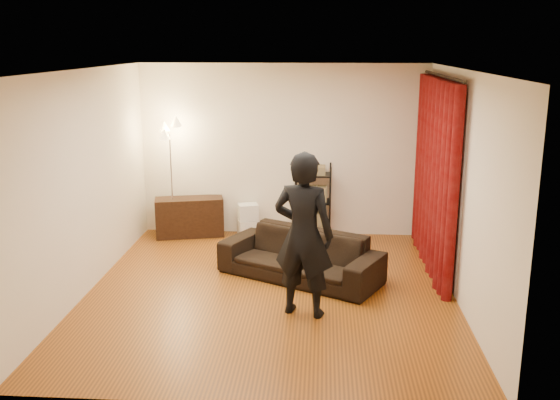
# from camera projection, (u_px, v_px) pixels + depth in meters

# --- Properties ---
(floor) EXTENTS (5.00, 5.00, 0.00)m
(floor) POSITION_uv_depth(u_px,v_px,m) (270.00, 292.00, 7.73)
(floor) COLOR #954E11
(floor) RESTS_ON ground
(ceiling) EXTENTS (5.00, 5.00, 0.00)m
(ceiling) POSITION_uv_depth(u_px,v_px,m) (269.00, 70.00, 7.07)
(ceiling) COLOR white
(ceiling) RESTS_ON ground
(wall_back) EXTENTS (5.00, 0.00, 5.00)m
(wall_back) POSITION_uv_depth(u_px,v_px,m) (283.00, 150.00, 9.82)
(wall_back) COLOR beige
(wall_back) RESTS_ON ground
(wall_front) EXTENTS (5.00, 0.00, 5.00)m
(wall_front) POSITION_uv_depth(u_px,v_px,m) (243.00, 255.00, 4.98)
(wall_front) COLOR beige
(wall_front) RESTS_ON ground
(wall_left) EXTENTS (0.00, 5.00, 5.00)m
(wall_left) POSITION_uv_depth(u_px,v_px,m) (85.00, 183.00, 7.55)
(wall_left) COLOR beige
(wall_left) RESTS_ON ground
(wall_right) EXTENTS (0.00, 5.00, 5.00)m
(wall_right) POSITION_uv_depth(u_px,v_px,m) (462.00, 189.00, 7.25)
(wall_right) COLOR beige
(wall_right) RESTS_ON ground
(curtain_rod) EXTENTS (0.04, 2.65, 0.04)m
(curtain_rod) POSITION_uv_depth(u_px,v_px,m) (443.00, 76.00, 8.04)
(curtain_rod) COLOR black
(curtain_rod) RESTS_ON wall_right
(curtain) EXTENTS (0.22, 2.65, 2.55)m
(curtain) POSITION_uv_depth(u_px,v_px,m) (435.00, 175.00, 8.36)
(curtain) COLOR #621312
(curtain) RESTS_ON ground
(sofa) EXTENTS (2.25, 1.71, 0.61)m
(sofa) POSITION_uv_depth(u_px,v_px,m) (300.00, 256.00, 8.11)
(sofa) COLOR black
(sofa) RESTS_ON ground
(person) EXTENTS (0.78, 0.62, 1.87)m
(person) POSITION_uv_depth(u_px,v_px,m) (304.00, 235.00, 6.89)
(person) COLOR black
(person) RESTS_ON ground
(media_cabinet) EXTENTS (1.12, 0.64, 0.62)m
(media_cabinet) POSITION_uv_depth(u_px,v_px,m) (190.00, 217.00, 9.90)
(media_cabinet) COLOR black
(media_cabinet) RESTS_ON ground
(storage_boxes) EXTENTS (0.37, 0.33, 0.52)m
(storage_boxes) POSITION_uv_depth(u_px,v_px,m) (248.00, 220.00, 9.94)
(storage_boxes) COLOR silver
(storage_boxes) RESTS_ON ground
(wire_shelf) EXTENTS (0.61, 0.49, 1.17)m
(wire_shelf) POSITION_uv_depth(u_px,v_px,m) (313.00, 201.00, 9.75)
(wire_shelf) COLOR black
(wire_shelf) RESTS_ON ground
(floor_lamp) EXTENTS (0.41, 0.41, 1.85)m
(floor_lamp) POSITION_uv_depth(u_px,v_px,m) (171.00, 180.00, 9.68)
(floor_lamp) COLOR silver
(floor_lamp) RESTS_ON ground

